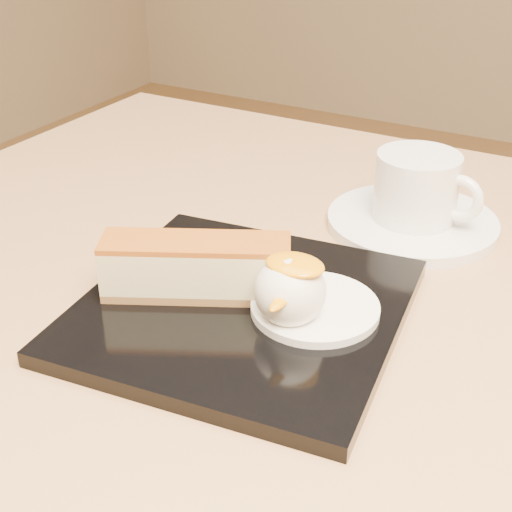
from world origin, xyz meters
The scene contains 9 objects.
table centered at (0.00, 0.00, 0.56)m, with size 0.80×0.80×0.72m.
dessert_plate centered at (0.00, -0.01, 0.73)m, with size 0.22×0.22×0.01m, color black.
cheesecake centered at (-0.03, -0.02, 0.75)m, with size 0.14×0.09×0.04m.
cream_smear centered at (0.05, 0.00, 0.73)m, with size 0.09×0.09×0.01m, color white.
ice_cream_scoop centered at (0.04, -0.02, 0.76)m, with size 0.05×0.05×0.05m, color white.
mango_sauce centered at (0.05, -0.01, 0.78)m, with size 0.04×0.03×0.01m, color orange.
mint_sprig centered at (0.02, 0.03, 0.74)m, with size 0.03×0.02×0.00m.
saucer centered at (0.07, 0.18, 0.72)m, with size 0.15×0.15×0.01m, color white.
coffee_cup centered at (0.07, 0.18, 0.76)m, with size 0.10×0.07×0.06m.
Camera 1 is at (0.22, -0.38, 1.01)m, focal length 50.00 mm.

